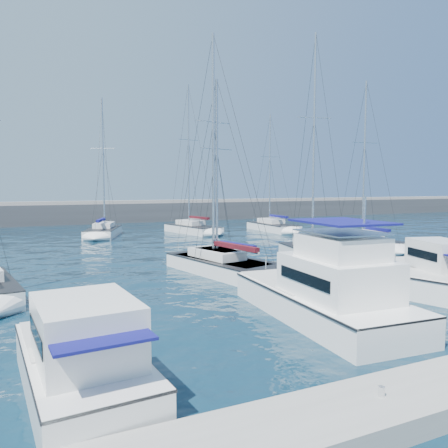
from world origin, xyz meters
name	(u,v)px	position (x,y,z in m)	size (l,w,h in m)	color
ground	(341,290)	(0.00, 0.00, 0.00)	(220.00, 220.00, 0.00)	black
breakwater	(128,215)	(0.00, 52.00, 1.05)	(160.00, 6.00, 4.45)	#424244
dock_cleat_near_port	(381,391)	(-8.00, -11.00, 0.72)	(0.16, 0.16, 0.25)	silver
motor_yacht_port_outer	(83,363)	(-14.36, -6.76, 0.94)	(3.29, 6.92, 3.20)	silver
motor_yacht_port_inner	(327,294)	(-4.17, -4.06, 1.13)	(4.43, 9.86, 4.69)	white
motor_yacht_stbd_outer	(433,273)	(4.61, -2.05, 0.94)	(4.33, 7.31, 3.20)	silver
sailboat_mid_b	(221,266)	(-4.04, 6.88, 0.52)	(4.84, 9.57, 15.75)	silver
sailboat_mid_c	(224,265)	(-3.75, 7.13, 0.51)	(4.86, 7.82, 12.92)	white
sailboat_mid_d	(316,253)	(4.67, 8.39, 0.55)	(4.81, 8.72, 17.54)	silver
sailboat_mid_e	(367,243)	(12.54, 11.40, 0.54)	(3.62, 7.37, 15.40)	white
sailboat_back_a	(103,231)	(-7.22, 32.26, 0.54)	(5.71, 8.86, 16.08)	white
sailboat_back_b	(193,228)	(3.28, 31.22, 0.56)	(4.96, 8.98, 18.30)	silver
sailboat_back_c	(273,227)	(13.50, 29.26, 0.52)	(3.26, 8.93, 15.20)	white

